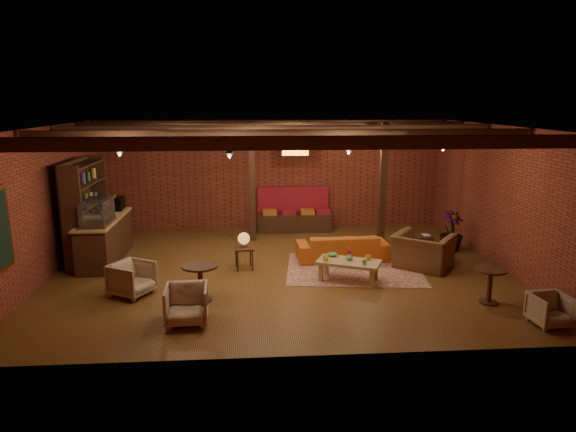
{
  "coord_description": "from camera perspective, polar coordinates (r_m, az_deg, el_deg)",
  "views": [
    {
      "loc": [
        -0.64,
        -11.0,
        3.75
      ],
      "look_at": [
        0.19,
        0.2,
        1.2
      ],
      "focal_mm": 32.0,
      "sensor_mm": 36.0,
      "label": 1
    }
  ],
  "objects": [
    {
      "name": "ceiling_pipe",
      "position": [
        12.65,
        -1.33,
        8.69
      ],
      "size": [
        9.6,
        0.12,
        0.12
      ],
      "primitive_type": "cylinder",
      "rotation": [
        0.0,
        1.57,
        0.0
      ],
      "color": "black",
      "rests_on": "ceiling"
    },
    {
      "name": "service_sign",
      "position": [
        14.22,
        0.8,
        7.13
      ],
      "size": [
        0.86,
        0.06,
        0.3
      ],
      "primitive_type": "cube",
      "color": "orange",
      "rests_on": "ceiling"
    },
    {
      "name": "service_counter",
      "position": [
        12.83,
        -19.74,
        -1.28
      ],
      "size": [
        0.8,
        2.5,
        1.6
      ],
      "primitive_type": null,
      "color": "black",
      "rests_on": "ground"
    },
    {
      "name": "ceiling_beams",
      "position": [
        11.04,
        -0.91,
        9.29
      ],
      "size": [
        9.8,
        6.4,
        0.22
      ],
      "primitive_type": null,
      "color": "black",
      "rests_on": "ceiling"
    },
    {
      "name": "post_right",
      "position": [
        13.62,
        10.48,
        3.48
      ],
      "size": [
        0.16,
        0.16,
        3.2
      ],
      "primitive_type": "cube",
      "color": "black",
      "rests_on": "ground"
    },
    {
      "name": "banquette",
      "position": [
        14.96,
        0.63,
        0.23
      ],
      "size": [
        2.1,
        0.7,
        1.0
      ],
      "primitive_type": null,
      "color": "maroon",
      "rests_on": "ground"
    },
    {
      "name": "post_left",
      "position": [
        13.77,
        -4.01,
        3.76
      ],
      "size": [
        0.16,
        0.16,
        3.2
      ],
      "primitive_type": "cube",
      "color": "black",
      "rests_on": "ground"
    },
    {
      "name": "rug",
      "position": [
        11.76,
        7.33,
        -5.9
      ],
      "size": [
        3.23,
        2.61,
        0.01
      ],
      "primitive_type": "cube",
      "rotation": [
        0.0,
        0.0,
        -0.12
      ],
      "color": "maroon",
      "rests_on": "floor"
    },
    {
      "name": "wall_front",
      "position": [
        7.35,
        0.95,
        -4.24
      ],
      "size": [
        10.0,
        0.02,
        3.2
      ],
      "primitive_type": "cube",
      "color": "maroon",
      "rests_on": "ground"
    },
    {
      "name": "round_table_right",
      "position": [
        10.39,
        21.55,
        -6.67
      ],
      "size": [
        0.58,
        0.58,
        0.68
      ],
      "color": "black",
      "rests_on": "floor"
    },
    {
      "name": "sofa",
      "position": [
        12.36,
        6.01,
        -3.44
      ],
      "size": [
        2.18,
        0.93,
        0.63
      ],
      "primitive_type": "imported",
      "rotation": [
        0.0,
        0.0,
        3.19
      ],
      "color": "#AE5018",
      "rests_on": "floor"
    },
    {
      "name": "floor",
      "position": [
        11.64,
        -0.85,
        -6.02
      ],
      "size": [
        10.0,
        10.0,
        0.0
      ],
      "primitive_type": "plane",
      "color": "#36230D",
      "rests_on": "ground"
    },
    {
      "name": "wall_left",
      "position": [
        12.03,
        -25.4,
        1.23
      ],
      "size": [
        0.02,
        8.0,
        3.2
      ],
      "primitive_type": "cube",
      "color": "maroon",
      "rests_on": "ground"
    },
    {
      "name": "armchair_right",
      "position": [
        12.02,
        14.79,
        -3.18
      ],
      "size": [
        1.45,
        1.38,
        1.07
      ],
      "primitive_type": "imported",
      "rotation": [
        0.0,
        0.0,
        2.48
      ],
      "color": "brown",
      "rests_on": "floor"
    },
    {
      "name": "armchair_b",
      "position": [
        9.06,
        -11.21,
        -9.43
      ],
      "size": [
        0.75,
        0.7,
        0.73
      ],
      "primitive_type": "imported",
      "rotation": [
        0.0,
        0.0,
        0.05
      ],
      "color": "beige",
      "rests_on": "floor"
    },
    {
      "name": "coffee_table",
      "position": [
        10.93,
        6.71,
        -5.2
      ],
      "size": [
        1.45,
        1.12,
        0.7
      ],
      "rotation": [
        0.0,
        0.0,
        -0.42
      ],
      "color": "#A07D4A",
      "rests_on": "floor"
    },
    {
      "name": "ceiling",
      "position": [
        11.03,
        -0.91,
        9.91
      ],
      "size": [
        10.0,
        8.0,
        0.02
      ],
      "primitive_type": "cube",
      "color": "black",
      "rests_on": "wall_back"
    },
    {
      "name": "plant_counter",
      "position": [
        12.91,
        -19.23,
        0.75
      ],
      "size": [
        0.35,
        0.39,
        0.3
      ],
      "primitive_type": "imported",
      "color": "#337F33",
      "rests_on": "service_counter"
    },
    {
      "name": "armchair_a",
      "position": [
        10.55,
        -16.94,
        -6.52
      ],
      "size": [
        0.93,
        0.95,
        0.73
      ],
      "primitive_type": "imported",
      "rotation": [
        0.0,
        0.0,
        1.05
      ],
      "color": "beige",
      "rests_on": "floor"
    },
    {
      "name": "ceiling_spotlights",
      "position": [
        11.06,
        -0.9,
        8.15
      ],
      "size": [
        6.4,
        4.4,
        0.28
      ],
      "primitive_type": null,
      "color": "black",
      "rests_on": "ceiling"
    },
    {
      "name": "armchair_far",
      "position": [
        9.88,
        27.16,
        -9.12
      ],
      "size": [
        0.64,
        0.6,
        0.61
      ],
      "primitive_type": "imported",
      "rotation": [
        0.0,
        0.0,
        0.08
      ],
      "color": "beige",
      "rests_on": "floor"
    },
    {
      "name": "shelving_hutch",
      "position": [
        12.96,
        -21.47,
        0.53
      ],
      "size": [
        0.52,
        2.0,
        2.4
      ],
      "primitive_type": null,
      "color": "black",
      "rests_on": "ground"
    },
    {
      "name": "side_table_lamp",
      "position": [
        11.58,
        -4.93,
        -2.82
      ],
      "size": [
        0.46,
        0.46,
        0.85
      ],
      "rotation": [
        0.0,
        0.0,
        0.14
      ],
      "color": "black",
      "rests_on": "floor"
    },
    {
      "name": "plant_tall",
      "position": [
        13.38,
        17.98,
        2.6
      ],
      "size": [
        2.24,
        2.24,
        3.06
      ],
      "primitive_type": "imported",
      "rotation": [
        0.0,
        0.0,
        0.39
      ],
      "color": "#4C7F4C",
      "rests_on": "floor"
    },
    {
      "name": "round_table_left",
      "position": [
        9.93,
        -9.73,
        -6.65
      ],
      "size": [
        0.68,
        0.68,
        0.71
      ],
      "color": "black",
      "rests_on": "floor"
    },
    {
      "name": "wall_right",
      "position": [
        12.55,
        22.57,
        1.92
      ],
      "size": [
        0.02,
        8.0,
        3.2
      ],
      "primitive_type": "cube",
      "color": "maroon",
      "rests_on": "ground"
    },
    {
      "name": "side_table_book",
      "position": [
        12.98,
        14.73,
        -2.28
      ],
      "size": [
        0.48,
        0.48,
        0.53
      ],
      "rotation": [
        0.0,
        0.0,
        -0.04
      ],
      "color": "black",
      "rests_on": "floor"
    },
    {
      "name": "wall_back",
      "position": [
        15.17,
        -1.77,
        4.62
      ],
      "size": [
        10.0,
        0.02,
        3.2
      ],
      "primitive_type": "cube",
      "color": "maroon",
      "rests_on": "ground"
    }
  ]
}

